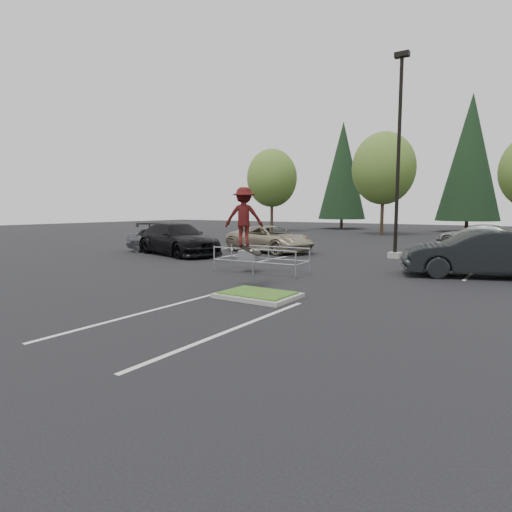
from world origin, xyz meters
The scene contains 15 objects.
ground centered at (0.00, 0.00, 0.00)m, with size 120.00×120.00×0.00m, color black.
grass_median centered at (0.00, 0.00, 0.08)m, with size 2.20×1.60×0.16m.
stall_lines centered at (-1.35, 6.02, 0.00)m, with size 22.62×17.60×0.01m.
light_pole centered at (0.50, 12.00, 4.56)m, with size 0.70×0.60×10.12m.
decid_a centered at (-18.01, 30.03, 5.58)m, with size 5.44×5.44×8.91m.
decid_b centered at (-6.01, 30.53, 6.04)m, with size 5.89×5.89×9.64m.
conif_a centered at (-14.00, 40.00, 7.10)m, with size 5.72×5.72×13.00m.
conif_b centered at (0.00, 40.50, 7.85)m, with size 6.38×6.38×14.50m.
cart_corral centered at (-2.92, 3.97, 0.65)m, with size 3.75×1.54×1.04m.
skateboarder centered at (-1.20, 1.00, 2.27)m, with size 1.38×1.19×2.14m.
car_l_tan centered at (-6.50, 11.07, 0.77)m, with size 2.55×5.52×1.53m, color gray.
car_l_black centered at (-10.00, 7.00, 0.87)m, with size 2.44×6.01×1.74m, color black.
car_l_grey centered at (-11.50, 7.39, 0.77)m, with size 1.81×4.50×1.53m, color #4D5155.
car_r_charc centered at (4.77, 7.63, 0.87)m, with size 1.84×5.29×1.74m, color black.
car_far_silver centered at (3.08, 22.00, 0.73)m, with size 2.05×5.05×1.46m, color gray.
Camera 1 is at (6.66, -10.08, 2.56)m, focal length 30.00 mm.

